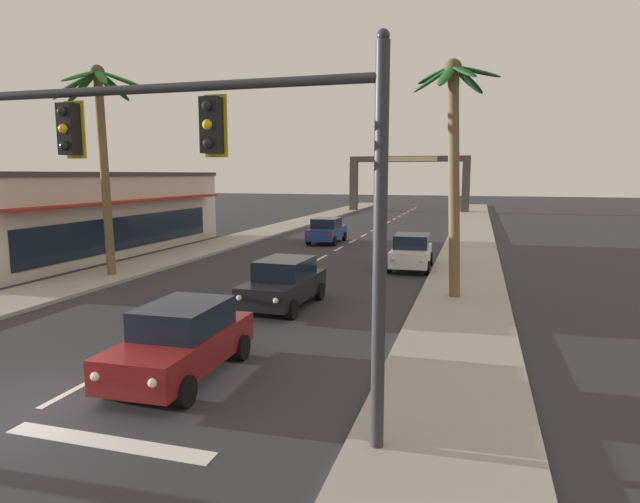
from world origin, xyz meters
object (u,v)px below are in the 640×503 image
Objects in this scene: sedan_parked_nearest_kerb at (411,251)px; palm_left_second at (101,127)px; sedan_lead_at_stop_bar at (182,340)px; palm_right_second at (454,142)px; sedan_third_in_queue at (284,283)px; traffic_signal_mast at (152,155)px; storefront_strip_left at (85,214)px; town_gateway_arch at (408,176)px; sedan_oncoming_far at (327,230)px.

palm_left_second is at bearing -154.45° from sedan_parked_nearest_kerb.
sedan_lead_at_stop_bar is 0.52× the size of palm_right_second.
palm_right_second reaches higher than sedan_lead_at_stop_bar.
palm_left_second reaches higher than sedan_parked_nearest_kerb.
sedan_third_in_queue is at bearing 90.22° from sedan_lead_at_stop_bar.
palm_right_second reaches higher than sedan_parked_nearest_kerb.
sedan_lead_at_stop_bar is (-0.86, 2.17, -4.08)m from traffic_signal_mast.
storefront_strip_left reaches higher than sedan_lead_at_stop_bar.
storefront_strip_left is at bearing 150.90° from sedan_third_in_queue.
sedan_lead_at_stop_bar is at bearing 111.60° from traffic_signal_mast.
sedan_lead_at_stop_bar is 1.00× the size of sedan_third_in_queue.
town_gateway_arch is at bearing 91.91° from sedan_lead_at_stop_bar.
palm_left_second reaches higher than sedan_lead_at_stop_bar.
traffic_signal_mast is at bearing -47.41° from storefront_strip_left.
sedan_oncoming_far is (-3.32, 24.14, 0.00)m from sedan_lead_at_stop_bar.
palm_right_second is 46.58m from town_gateway_arch.
sedan_third_in_queue is at bearing -79.26° from sedan_oncoming_far.
traffic_signal_mast is at bearing -87.31° from town_gateway_arch.
palm_left_second is (-9.38, 9.65, 5.73)m from sedan_lead_at_stop_bar.
sedan_third_in_queue is 7.80m from palm_right_second.
town_gateway_arch is (-1.85, 55.51, 3.48)m from sedan_lead_at_stop_bar.
sedan_parked_nearest_kerb is (3.31, 15.72, 0.00)m from sedan_lead_at_stop_bar.
traffic_signal_mast is 2.60× the size of sedan_parked_nearest_kerb.
palm_left_second is 46.53m from town_gateway_arch.
sedan_oncoming_far is at bearing 37.17° from storefront_strip_left.
traffic_signal_mast is 9.89m from sedan_third_in_queue.
traffic_signal_mast is 23.73m from storefront_strip_left.
palm_right_second is 21.57m from storefront_strip_left.
sedan_oncoming_far is (-3.29, 17.33, 0.00)m from sedan_third_in_queue.
sedan_lead_at_stop_bar is 55.65m from town_gateway_arch.
sedan_third_in_queue is 11.33m from palm_left_second.
storefront_strip_left is at bearing -108.20° from town_gateway_arch.
town_gateway_arch reaches higher than sedan_lead_at_stop_bar.
storefront_strip_left is 1.43× the size of town_gateway_arch.
palm_left_second is at bearing -112.72° from sedan_oncoming_far.
traffic_signal_mast is 2.63× the size of sedan_oncoming_far.
sedan_oncoming_far is 0.22× the size of storefront_strip_left.
sedan_parked_nearest_kerb is at bearing 69.46° from sedan_third_in_queue.
traffic_signal_mast is 12.58m from palm_right_second.
sedan_third_in_queue is 17.32m from storefront_strip_left.
traffic_signal_mast is 0.57× the size of storefront_strip_left.
storefront_strip_left is at bearing 164.57° from palm_right_second.
storefront_strip_left is 42.49m from town_gateway_arch.
sedan_oncoming_far is at bearing 128.22° from sedan_parked_nearest_kerb.
sedan_parked_nearest_kerb is at bearing -82.61° from town_gateway_arch.
sedan_lead_at_stop_bar and sedan_parked_nearest_kerb have the same top height.
sedan_third_in_queue is 48.87m from town_gateway_arch.
sedan_third_in_queue is 1.01× the size of sedan_oncoming_far.
sedan_parked_nearest_kerb is (2.46, 17.89, -4.08)m from traffic_signal_mast.
town_gateway_arch is at bearing 92.69° from traffic_signal_mast.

